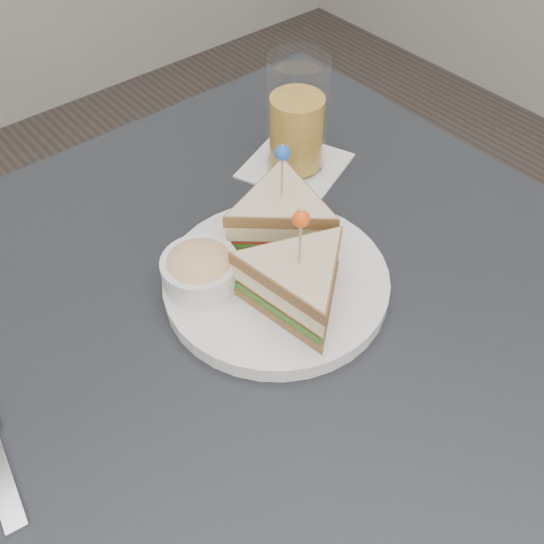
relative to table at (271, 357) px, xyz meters
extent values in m
cube|color=black|center=(0.00, 0.00, 0.06)|extent=(0.80, 0.80, 0.03)
cylinder|color=black|center=(0.35, 0.35, -0.31)|extent=(0.04, 0.04, 0.72)
cylinder|color=white|center=(0.03, 0.03, 0.08)|extent=(0.27, 0.27, 0.01)
cylinder|color=white|center=(0.03, 0.03, 0.09)|extent=(0.27, 0.27, 0.00)
cylinder|color=tan|center=(0.02, -0.02, 0.18)|extent=(0.00, 0.00, 0.08)
sphere|color=#EB4C0E|center=(0.02, -0.02, 0.21)|extent=(0.02, 0.02, 0.02)
cylinder|color=tan|center=(0.07, 0.07, 0.18)|extent=(0.00, 0.00, 0.08)
sphere|color=blue|center=(0.07, 0.07, 0.21)|extent=(0.02, 0.02, 0.02)
cylinder|color=silver|center=(-0.04, 0.07, 0.11)|extent=(0.09, 0.09, 0.04)
ellipsoid|color=#E0B772|center=(-0.04, 0.07, 0.12)|extent=(0.08, 0.08, 0.03)
cube|color=silver|center=(-0.28, 0.01, 0.08)|extent=(0.03, 0.11, 0.01)
cube|color=white|center=(0.18, 0.17, 0.08)|extent=(0.15, 0.15, 0.00)
cylinder|color=gold|center=(0.18, 0.17, 0.13)|extent=(0.09, 0.09, 0.09)
cylinder|color=white|center=(0.18, 0.17, 0.15)|extent=(0.10, 0.10, 0.15)
cube|color=white|center=(0.19, 0.18, 0.17)|extent=(0.03, 0.03, 0.02)
cube|color=white|center=(0.18, 0.16, 0.17)|extent=(0.02, 0.02, 0.02)
camera|label=1|loc=(-0.25, -0.30, 0.56)|focal=40.00mm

